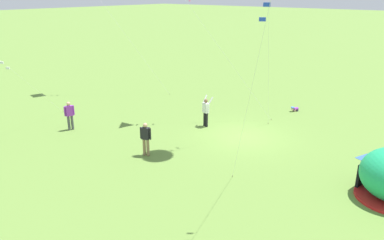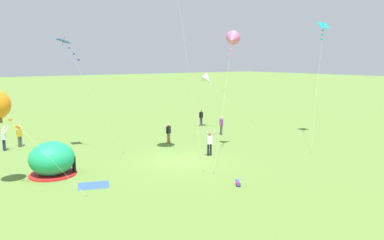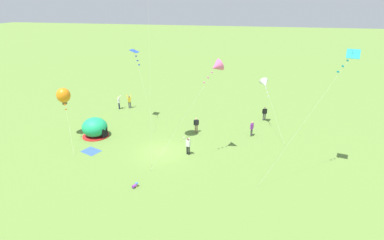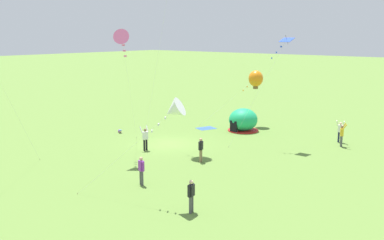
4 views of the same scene
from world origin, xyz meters
name	(u,v)px [view 2 (image 2 of 4)]	position (x,y,z in m)	size (l,w,h in m)	color
ground_plane	(181,161)	(0.00, 0.00, 0.00)	(300.00, 300.00, 0.00)	olive
popup_tent	(52,159)	(-8.17, 1.88, 1.00)	(2.81, 2.81, 2.10)	#1EAD6B
picnic_blanket	(94,185)	(-6.85, -1.43, 0.01)	(1.70, 1.30, 0.01)	#3359A5
toddler_crawling	(238,183)	(-0.25, -6.17, 0.18)	(0.41, 0.54, 0.32)	purple
person_flying_kite	(210,142)	(2.60, 0.04, 1.00)	(0.69, 0.57, 1.89)	black
person_near_tent	(169,132)	(2.30, 5.27, 0.96)	(0.56, 0.36, 1.72)	#8C7251
person_strolling	(201,117)	(9.71, 10.59, 0.96)	(0.57, 0.33, 1.72)	#4C4C51
person_far_back	(221,125)	(8.36, 5.60, 0.96)	(0.35, 0.56, 1.72)	#4C4C51
person_arms_raised	(19,135)	(-8.24, 11.17, 1.00)	(0.72, 0.64, 1.89)	#4C4C51
person_with_toddler	(4,138)	(-9.49, 10.54, 1.00)	(0.57, 0.69, 1.89)	#1E2347
kite_white	(207,80)	(9.35, 9.12, 5.03)	(3.17, 5.93, 5.69)	silver
kite_pink	(232,39)	(5.02, 0.46, 8.53)	(5.71, 4.83, 9.19)	silver
kite_teal	(323,29)	(15.16, -0.12, 9.74)	(6.68, 4.39, 10.40)	silver
kite_blue	(66,45)	(-5.28, 7.36, 8.11)	(3.59, 3.56, 8.74)	silver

